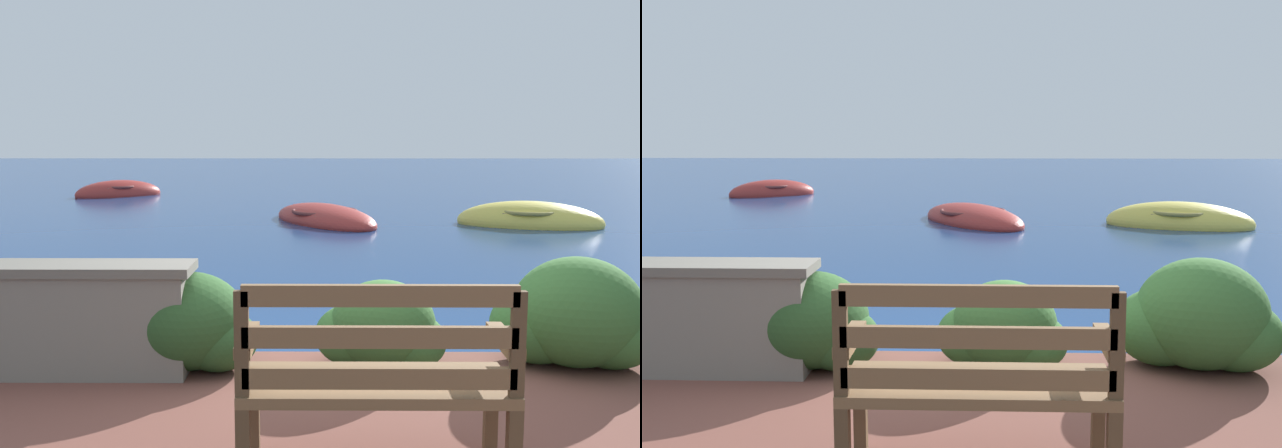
{
  "view_description": "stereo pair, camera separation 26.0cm",
  "coord_description": "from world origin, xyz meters",
  "views": [
    {
      "loc": [
        0.21,
        -4.86,
        1.77
      ],
      "look_at": [
        0.14,
        4.44,
        0.54
      ],
      "focal_mm": 40.0,
      "sensor_mm": 36.0,
      "label": 1
    },
    {
      "loc": [
        0.47,
        -4.86,
        1.77
      ],
      "look_at": [
        0.14,
        4.44,
        0.54
      ],
      "focal_mm": 40.0,
      "sensor_mm": 36.0,
      "label": 2
    }
  ],
  "objects": [
    {
      "name": "park_bench",
      "position": [
        0.43,
        -1.86,
        0.7
      ],
      "size": [
        1.21,
        0.48,
        0.93
      ],
      "rotation": [
        0.0,
        0.0,
        0.04
      ],
      "color": "brown",
      "rests_on": "patio_terrace"
    },
    {
      "name": "rowboat_nearest",
      "position": [
        4.04,
        8.38,
        0.07
      ],
      "size": [
        2.94,
        2.04,
        0.79
      ],
      "rotation": [
        0.0,
        0.0,
        2.83
      ],
      "color": "#DBC64C",
      "rests_on": "ground_plane"
    },
    {
      "name": "hedge_clump_far_right",
      "position": [
        1.86,
        -0.27,
        0.54
      ],
      "size": [
        1.07,
        0.77,
        0.73
      ],
      "color": "#38662D",
      "rests_on": "patio_terrace"
    },
    {
      "name": "hedge_clump_right",
      "position": [
        0.58,
        -0.33,
        0.47
      ],
      "size": [
        0.86,
        0.62,
        0.58
      ],
      "color": "#38662D",
      "rests_on": "patio_terrace"
    },
    {
      "name": "rowboat_mid",
      "position": [
        0.21,
        8.78,
        0.05
      ],
      "size": [
        2.65,
        3.25,
        0.62
      ],
      "rotation": [
        0.0,
        0.0,
        5.25
      ],
      "color": "#9E2D28",
      "rests_on": "ground_plane"
    },
    {
      "name": "hedge_clump_left",
      "position": [
        -1.82,
        -0.24,
        0.51
      ],
      "size": [
        0.99,
        0.71,
        0.67
      ],
      "color": "#284C23",
      "rests_on": "patio_terrace"
    },
    {
      "name": "rowboat_far",
      "position": [
        -5.36,
        14.26,
        0.06
      ],
      "size": [
        2.45,
        2.08,
        0.75
      ],
      "rotation": [
        0.0,
        0.0,
        3.74
      ],
      "color": "#9E2D28",
      "rests_on": "ground_plane"
    },
    {
      "name": "stone_wall",
      "position": [
        -1.53,
        -0.46,
        0.58
      ],
      "size": [
        1.81,
        0.39,
        0.72
      ],
      "color": "slate",
      "rests_on": "patio_terrace"
    },
    {
      "name": "hedge_clump_centre",
      "position": [
        -0.69,
        -0.35,
        0.5
      ],
      "size": [
        0.94,
        0.68,
        0.64
      ],
      "color": "#284C23",
      "rests_on": "patio_terrace"
    },
    {
      "name": "ground_plane",
      "position": [
        0.0,
        0.0,
        0.0
      ],
      "size": [
        80.0,
        80.0,
        0.0
      ],
      "color": "navy"
    }
  ]
}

